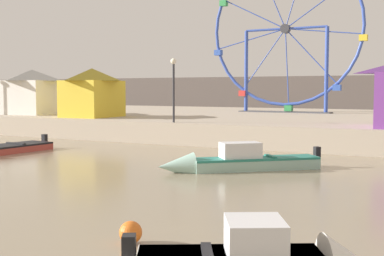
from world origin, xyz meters
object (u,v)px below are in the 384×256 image
object	(u,v)px
carnival_booth_yellow_awning	(92,92)
promenade_lamp_near	(174,80)
carnival_booth_white_ticket	(32,91)
motorboat_seafoam	(233,162)
ferris_wheel_blue_frame	(285,32)
mooring_buoy_orange	(131,232)

from	to	relation	value
carnival_booth_yellow_awning	promenade_lamp_near	xyz separation A→B (m)	(7.37, -2.35, 0.66)
carnival_booth_white_ticket	motorboat_seafoam	bearing A→B (deg)	-29.02
ferris_wheel_blue_frame	carnival_booth_yellow_awning	size ratio (longest dim) A/B	3.13
motorboat_seafoam	promenade_lamp_near	xyz separation A→B (m)	(-6.34, 6.73, 3.13)
motorboat_seafoam	mooring_buoy_orange	bearing A→B (deg)	59.85
motorboat_seafoam	promenade_lamp_near	world-z (taller)	promenade_lamp_near
ferris_wheel_blue_frame	promenade_lamp_near	world-z (taller)	ferris_wheel_blue_frame
ferris_wheel_blue_frame	carnival_booth_yellow_awning	bearing A→B (deg)	-126.61
carnival_booth_white_ticket	mooring_buoy_orange	size ratio (longest dim) A/B	9.12
motorboat_seafoam	promenade_lamp_near	bearing A→B (deg)	-88.16
ferris_wheel_blue_frame	mooring_buoy_orange	bearing A→B (deg)	-77.65
motorboat_seafoam	ferris_wheel_blue_frame	bearing A→B (deg)	-118.63
motorboat_seafoam	carnival_booth_yellow_awning	bearing A→B (deg)	-74.95
carnival_booth_yellow_awning	ferris_wheel_blue_frame	bearing A→B (deg)	51.16
carnival_booth_white_ticket	carnival_booth_yellow_awning	xyz separation A→B (m)	(6.10, -0.88, -0.03)
promenade_lamp_near	carnival_booth_yellow_awning	bearing A→B (deg)	162.33
motorboat_seafoam	mooring_buoy_orange	world-z (taller)	motorboat_seafoam
ferris_wheel_blue_frame	promenade_lamp_near	bearing A→B (deg)	-96.15
carnival_booth_white_ticket	promenade_lamp_near	size ratio (longest dim) A/B	1.18
promenade_lamp_near	mooring_buoy_orange	size ratio (longest dim) A/B	7.76
carnival_booth_yellow_awning	mooring_buoy_orange	world-z (taller)	carnival_booth_yellow_awning
ferris_wheel_blue_frame	motorboat_seafoam	bearing A→B (deg)	-77.20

